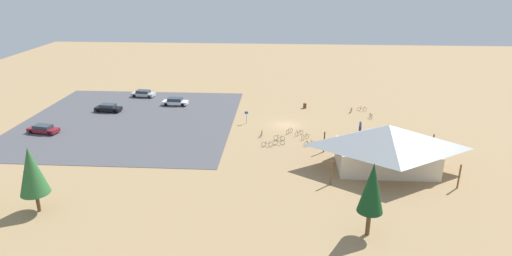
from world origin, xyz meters
name	(u,v)px	position (x,y,z in m)	size (l,w,h in m)	color
ground	(285,125)	(0.00, 0.00, 0.00)	(160.00, 160.00, 0.00)	#9E7F56
parking_lot_asphalt	(130,121)	(26.22, -0.40, 0.03)	(35.01, 35.46, 0.05)	#4C4C51
bike_pavilion	(387,144)	(-12.69, 15.53, 3.41)	(15.21, 10.08, 5.92)	beige
trash_bin	(305,106)	(-3.55, -9.33, 0.45)	(0.60, 0.60, 0.90)	brown
lot_sign	(246,116)	(6.44, -0.26, 1.41)	(0.56, 0.08, 2.20)	#99999E
pine_west	(372,188)	(-7.88, 30.45, 5.04)	(2.46, 2.46, 7.61)	brown
pine_far_west	(32,171)	(26.03, 28.34, 4.72)	(2.99, 2.99, 7.33)	brown
bicycle_red_by_bin	(299,133)	(-2.09, 4.58, 0.39)	(1.32, 1.32, 0.89)	black
bicycle_black_edge_north	(371,116)	(-14.55, -4.37, 0.36)	(0.48, 1.63, 0.81)	black
bicycle_orange_mid_cluster	(305,137)	(-2.94, 6.15, 0.38)	(1.25, 1.28, 0.80)	black
bicycle_purple_back_row	(267,144)	(2.65, 9.25, 0.36)	(1.65, 0.48, 0.81)	black
bicycle_blue_yard_center	(310,143)	(-3.50, 8.53, 0.37)	(1.67, 0.67, 0.78)	black
bicycle_white_near_sign	(261,134)	(3.66, 5.39, 0.37)	(0.48, 1.76, 0.79)	black
bicycle_teal_lone_west	(351,110)	(-11.71, -7.37, 0.38)	(0.66, 1.67, 0.86)	black
bicycle_silver_lone_east	(279,142)	(0.95, 8.51, 0.38)	(1.76, 0.48, 0.88)	black
bicycle_yellow_edge_south	(289,131)	(-0.62, 3.82, 0.37)	(1.01, 1.38, 0.82)	black
bicycle_green_near_porch	(279,138)	(0.94, 6.77, 0.39)	(1.67, 0.59, 0.84)	black
bicycle_red_yard_left	(362,109)	(-13.74, -8.29, 0.37)	(1.69, 0.49, 0.83)	black
car_white_far_end	(175,102)	(20.58, -9.49, 0.74)	(4.71, 1.99, 1.39)	white
car_silver_end_stall	(143,94)	(28.24, -14.54, 0.71)	(4.74, 2.40, 1.32)	#BCBCC1
car_black_aisle_side	(108,108)	(31.60, -4.94, 0.73)	(4.76, 2.25, 1.38)	black
car_maroon_by_curb	(43,129)	(37.58, 6.12, 0.70)	(5.01, 2.59, 1.29)	maroon
visitor_crossing_yard	(360,126)	(-11.70, 2.28, 0.93)	(0.40, 0.39, 1.77)	#2D3347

